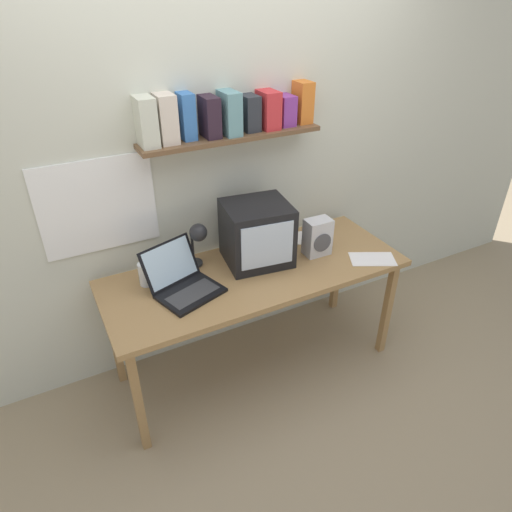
{
  "coord_description": "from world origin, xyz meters",
  "views": [
    {
      "loc": [
        -1.02,
        -1.97,
        2.22
      ],
      "look_at": [
        0.0,
        0.0,
        0.85
      ],
      "focal_mm": 32.0,
      "sensor_mm": 36.0,
      "label": 1
    }
  ],
  "objects": [
    {
      "name": "printed_handout",
      "position": [
        0.41,
        0.22,
        0.75
      ],
      "size": [
        0.27,
        0.23,
        0.0
      ],
      "rotation": [
        0.0,
        0.0,
        -0.28
      ],
      "color": "white",
      "rests_on": "corner_desk"
    },
    {
      "name": "corner_desk",
      "position": [
        0.0,
        0.0,
        0.68
      ],
      "size": [
        1.77,
        0.68,
        0.75
      ],
      "color": "#A37A4A",
      "rests_on": "ground_plane"
    },
    {
      "name": "desk_lamp",
      "position": [
        -0.28,
        0.18,
        0.95
      ],
      "size": [
        0.13,
        0.16,
        0.29
      ],
      "rotation": [
        0.0,
        0.0,
        0.36
      ],
      "color": "#232326",
      "rests_on": "corner_desk"
    },
    {
      "name": "crt_monitor",
      "position": [
        0.06,
        0.1,
        0.93
      ],
      "size": [
        0.41,
        0.39,
        0.36
      ],
      "rotation": [
        0.0,
        0.0,
        -0.13
      ],
      "color": "black",
      "rests_on": "corner_desk"
    },
    {
      "name": "open_notebook",
      "position": [
        0.68,
        -0.22,
        0.75
      ],
      "size": [
        0.31,
        0.26,
        0.0
      ],
      "rotation": [
        0.0,
        0.0,
        -0.47
      ],
      "color": "white",
      "rests_on": "corner_desk"
    },
    {
      "name": "juice_glass",
      "position": [
        -0.6,
        0.16,
        0.81
      ],
      "size": [
        0.08,
        0.08,
        0.13
      ],
      "color": "white",
      "rests_on": "corner_desk"
    },
    {
      "name": "back_wall",
      "position": [
        -0.0,
        0.42,
        1.31
      ],
      "size": [
        5.6,
        0.24,
        2.6
      ],
      "color": "beige",
      "rests_on": "ground_plane"
    },
    {
      "name": "space_heater",
      "position": [
        0.42,
        -0.0,
        0.86
      ],
      "size": [
        0.16,
        0.12,
        0.23
      ],
      "rotation": [
        0.0,
        0.0,
        -0.02
      ],
      "color": "silver",
      "rests_on": "corner_desk"
    },
    {
      "name": "laptop",
      "position": [
        -0.44,
        0.02,
        0.81
      ],
      "size": [
        0.42,
        0.42,
        0.24
      ],
      "rotation": [
        0.0,
        0.0,
        0.32
      ],
      "color": "black",
      "rests_on": "corner_desk"
    },
    {
      "name": "ground_plane",
      "position": [
        0.0,
        0.0,
        0.0
      ],
      "size": [
        12.0,
        12.0,
        0.0
      ],
      "primitive_type": "plane",
      "color": "#9B8769"
    }
  ]
}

